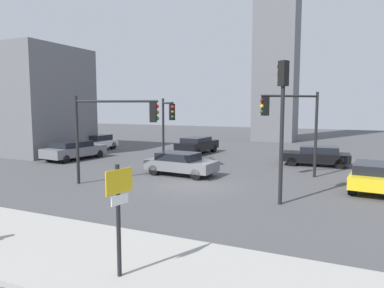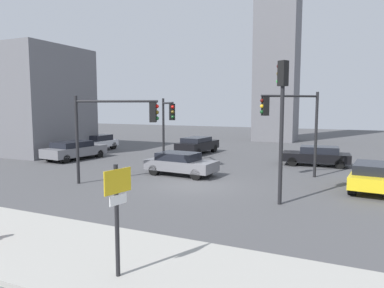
{
  "view_description": "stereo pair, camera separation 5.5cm",
  "coord_description": "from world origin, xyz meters",
  "px_view_note": "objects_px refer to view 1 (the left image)",
  "views": [
    {
      "loc": [
        7.32,
        -16.24,
        4.03
      ],
      "look_at": [
        -1.14,
        2.45,
        1.83
      ],
      "focal_mm": 33.01,
      "sensor_mm": 36.0,
      "label": 1
    },
    {
      "loc": [
        7.37,
        -16.22,
        4.03
      ],
      "look_at": [
        -1.14,
        2.45,
        1.83
      ],
      "focal_mm": 33.01,
      "sensor_mm": 36.0,
      "label": 2
    }
  ],
  "objects_px": {
    "traffic_light_0": "(291,117)",
    "car_6": "(98,142)",
    "car_0": "(316,155)",
    "car_2": "(197,145)",
    "car_4": "(181,163)",
    "direction_sign": "(119,208)",
    "traffic_light_1": "(168,119)",
    "traffic_light_3": "(282,106)",
    "car_5": "(74,150)",
    "car_3": "(373,176)",
    "traffic_light_2": "(117,121)"
  },
  "relations": [
    {
      "from": "direction_sign",
      "to": "traffic_light_1",
      "type": "bearing_deg",
      "value": 125.79
    },
    {
      "from": "traffic_light_0",
      "to": "car_0",
      "type": "distance_m",
      "value": 6.02
    },
    {
      "from": "traffic_light_0",
      "to": "car_0",
      "type": "xyz_separation_m",
      "value": [
        0.98,
        5.26,
        -2.75
      ]
    },
    {
      "from": "direction_sign",
      "to": "car_5",
      "type": "bearing_deg",
      "value": 147.23
    },
    {
      "from": "car_4",
      "to": "car_6",
      "type": "distance_m",
      "value": 14.06
    },
    {
      "from": "car_2",
      "to": "car_4",
      "type": "height_order",
      "value": "car_2"
    },
    {
      "from": "car_5",
      "to": "traffic_light_1",
      "type": "bearing_deg",
      "value": -84.83
    },
    {
      "from": "car_5",
      "to": "car_6",
      "type": "bearing_deg",
      "value": 26.9
    },
    {
      "from": "traffic_light_2",
      "to": "car_0",
      "type": "height_order",
      "value": "traffic_light_2"
    },
    {
      "from": "car_5",
      "to": "car_0",
      "type": "bearing_deg",
      "value": -68.54
    },
    {
      "from": "direction_sign",
      "to": "car_2",
      "type": "xyz_separation_m",
      "value": [
        -7.19,
        20.94,
        -0.99
      ]
    },
    {
      "from": "direction_sign",
      "to": "car_0",
      "type": "height_order",
      "value": "direction_sign"
    },
    {
      "from": "car_6",
      "to": "car_3",
      "type": "bearing_deg",
      "value": 73.84
    },
    {
      "from": "traffic_light_2",
      "to": "car_4",
      "type": "bearing_deg",
      "value": 43.65
    },
    {
      "from": "car_0",
      "to": "car_6",
      "type": "height_order",
      "value": "car_6"
    },
    {
      "from": "car_3",
      "to": "car_5",
      "type": "xyz_separation_m",
      "value": [
        -20.13,
        1.75,
        0.01
      ]
    },
    {
      "from": "car_5",
      "to": "car_3",
      "type": "bearing_deg",
      "value": -88.9
    },
    {
      "from": "car_2",
      "to": "car_5",
      "type": "distance_m",
      "value": 9.93
    },
    {
      "from": "car_3",
      "to": "car_5",
      "type": "distance_m",
      "value": 20.2
    },
    {
      "from": "traffic_light_0",
      "to": "car_3",
      "type": "bearing_deg",
      "value": 122.76
    },
    {
      "from": "car_3",
      "to": "car_6",
      "type": "height_order",
      "value": "car_6"
    },
    {
      "from": "car_3",
      "to": "car_6",
      "type": "distance_m",
      "value": 23.16
    },
    {
      "from": "car_0",
      "to": "car_2",
      "type": "bearing_deg",
      "value": -17.23
    },
    {
      "from": "traffic_light_3",
      "to": "car_2",
      "type": "distance_m",
      "value": 16.18
    },
    {
      "from": "direction_sign",
      "to": "traffic_light_2",
      "type": "relative_size",
      "value": 0.57
    },
    {
      "from": "traffic_light_0",
      "to": "traffic_light_2",
      "type": "xyz_separation_m",
      "value": [
        -7.83,
        -5.1,
        -0.17
      ]
    },
    {
      "from": "traffic_light_3",
      "to": "car_6",
      "type": "relative_size",
      "value": 1.48
    },
    {
      "from": "car_5",
      "to": "direction_sign",
      "type": "bearing_deg",
      "value": -128.34
    },
    {
      "from": "traffic_light_0",
      "to": "car_6",
      "type": "height_order",
      "value": "traffic_light_0"
    },
    {
      "from": "traffic_light_1",
      "to": "car_3",
      "type": "relative_size",
      "value": 1.03
    },
    {
      "from": "traffic_light_0",
      "to": "traffic_light_1",
      "type": "height_order",
      "value": "traffic_light_0"
    },
    {
      "from": "traffic_light_3",
      "to": "car_3",
      "type": "distance_m",
      "value": 6.47
    },
    {
      "from": "traffic_light_2",
      "to": "car_4",
      "type": "distance_m",
      "value": 4.77
    },
    {
      "from": "car_2",
      "to": "car_0",
      "type": "bearing_deg",
      "value": -97.97
    },
    {
      "from": "traffic_light_2",
      "to": "traffic_light_3",
      "type": "height_order",
      "value": "traffic_light_3"
    },
    {
      "from": "car_3",
      "to": "car_5",
      "type": "height_order",
      "value": "car_5"
    },
    {
      "from": "car_5",
      "to": "car_6",
      "type": "xyz_separation_m",
      "value": [
        -1.97,
        5.18,
        0.0
      ]
    },
    {
      "from": "direction_sign",
      "to": "traffic_light_1",
      "type": "distance_m",
      "value": 15.36
    },
    {
      "from": "traffic_light_2",
      "to": "car_0",
      "type": "distance_m",
      "value": 13.85
    },
    {
      "from": "car_4",
      "to": "car_5",
      "type": "bearing_deg",
      "value": 172.47
    },
    {
      "from": "car_2",
      "to": "traffic_light_2",
      "type": "bearing_deg",
      "value": -170.89
    },
    {
      "from": "car_6",
      "to": "traffic_light_1",
      "type": "bearing_deg",
      "value": 63.5
    },
    {
      "from": "traffic_light_3",
      "to": "car_0",
      "type": "distance_m",
      "value": 11.16
    },
    {
      "from": "traffic_light_1",
      "to": "car_4",
      "type": "relative_size",
      "value": 1.08
    },
    {
      "from": "car_2",
      "to": "car_4",
      "type": "distance_m",
      "value": 9.44
    },
    {
      "from": "traffic_light_0",
      "to": "car_3",
      "type": "distance_m",
      "value": 5.08
    },
    {
      "from": "traffic_light_0",
      "to": "traffic_light_1",
      "type": "relative_size",
      "value": 1.06
    },
    {
      "from": "traffic_light_0",
      "to": "traffic_light_1",
      "type": "xyz_separation_m",
      "value": [
        -7.89,
        0.46,
        -0.24
      ]
    },
    {
      "from": "car_3",
      "to": "direction_sign",
      "type": "bearing_deg",
      "value": 160.56
    },
    {
      "from": "traffic_light_1",
      "to": "traffic_light_3",
      "type": "relative_size",
      "value": 0.78
    }
  ]
}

